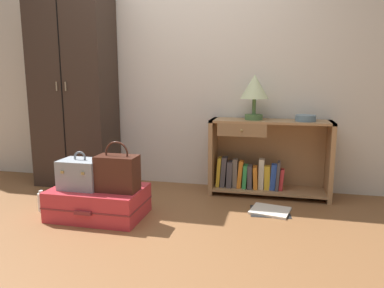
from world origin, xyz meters
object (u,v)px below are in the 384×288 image
train_case (81,174)px  bookshelf (263,160)px  suitcase_large (99,202)px  bottle (42,202)px  bowl (306,118)px  handbag (117,173)px  table_lamp (255,89)px  wardrobe (74,86)px  open_book_on_floor (270,211)px

train_case → bookshelf: bearing=33.6°
bookshelf → train_case: 1.71m
suitcase_large → bottle: size_ratio=4.13×
bowl → bottle: size_ratio=1.03×
handbag → bowl: bearing=32.0°
suitcase_large → bookshelf: bearing=35.1°
bowl → table_lamp: bearing=177.7°
wardrobe → table_lamp: wardrobe is taller
wardrobe → table_lamp: bearing=1.7°
table_lamp → suitcase_large: 1.75m
handbag → bottle: 0.79m
bookshelf → suitcase_large: 1.60m
handbag → bottle: handbag is taller
open_book_on_floor → suitcase_large: bearing=-162.9°
train_case → suitcase_large: bearing=16.3°
bookshelf → bowl: bearing=-3.5°
table_lamp → suitcase_large: bearing=-142.7°
bowl → bookshelf: bearing=176.5°
train_case → bottle: 0.50m
bowl → bottle: (-2.20, -0.89, -0.68)m
bowl → open_book_on_floor: (-0.28, -0.46, -0.76)m
bookshelf → suitcase_large: bookshelf is taller
handbag → open_book_on_floor: 1.33m
table_lamp → bottle: 2.17m
train_case → handbag: handbag is taller
bottle → open_book_on_floor: bearing=12.5°
bottle → open_book_on_floor: 1.97m
bottle → suitcase_large: bearing=0.2°
table_lamp → bowl: size_ratio=2.28×
suitcase_large → open_book_on_floor: (1.38, 0.42, -0.11)m
table_lamp → suitcase_large: (-1.19, -0.91, -0.91)m
train_case → bottle: size_ratio=1.77×
bowl → train_case: bowl is taller
table_lamp → handbag: table_lamp is taller
wardrobe → bookshelf: (1.97, 0.06, -0.71)m
train_case → open_book_on_floor: size_ratio=0.88×
handbag → open_book_on_floor: handbag is taller
suitcase_large → handbag: (0.19, -0.03, 0.27)m
suitcase_large → bottle: (-0.54, -0.00, -0.04)m
bookshelf → table_lamp: (-0.11, -0.00, 0.68)m
handbag → open_book_on_floor: (1.19, 0.46, -0.38)m
bottle → table_lamp: bearing=27.7°
table_lamp → bottle: (-1.73, -0.91, -0.94)m
wardrobe → handbag: bearing=-45.4°
table_lamp → bottle: table_lamp is taller
handbag → table_lamp: bearing=43.2°
bottle → bowl: bearing=22.0°
handbag → wardrobe: bearing=134.6°
suitcase_large → wardrobe: bearing=128.6°
table_lamp → bowl: bearing=-2.3°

